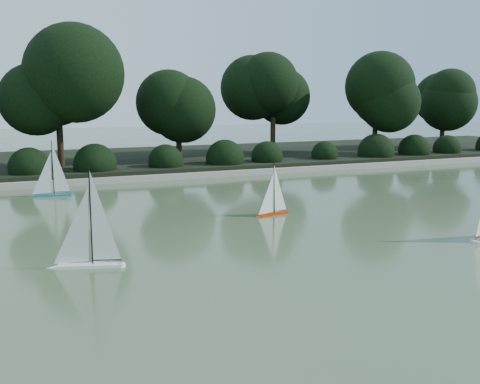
# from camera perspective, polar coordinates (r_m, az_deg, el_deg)

# --- Properties ---
(ground) EXTENTS (80.00, 80.00, 0.00)m
(ground) POSITION_cam_1_polar(r_m,az_deg,el_deg) (8.35, 8.56, -7.34)
(ground) COLOR #394B2D
(ground) RESTS_ON ground
(pond_coping) EXTENTS (40.00, 0.35, 0.18)m
(pond_coping) POSITION_cam_1_polar(r_m,az_deg,el_deg) (16.52, -7.55, 1.64)
(pond_coping) COLOR gray
(pond_coping) RESTS_ON ground
(far_bank) EXTENTS (40.00, 8.00, 0.30)m
(far_bank) POSITION_cam_1_polar(r_m,az_deg,el_deg) (20.38, -10.43, 3.31)
(far_bank) COLOR black
(far_bank) RESTS_ON ground
(tree_line) EXTENTS (26.31, 3.93, 4.39)m
(tree_line) POSITION_cam_1_polar(r_m,az_deg,el_deg) (19.03, -5.99, 10.47)
(tree_line) COLOR black
(tree_line) RESTS_ON ground
(shrub_hedge) EXTENTS (29.10, 1.10, 1.10)m
(shrub_hedge) POSITION_cam_1_polar(r_m,az_deg,el_deg) (17.34, -8.34, 3.22)
(shrub_hedge) COLOR black
(shrub_hedge) RESTS_ON ground
(sailboat_white_a) EXTENTS (1.15, 0.51, 1.59)m
(sailboat_white_a) POSITION_cam_1_polar(r_m,az_deg,el_deg) (8.24, -16.43, -6.07)
(sailboat_white_a) COLOR white
(sailboat_white_a) RESTS_ON ground
(sailboat_orange) EXTENTS (0.88, 0.29, 1.19)m
(sailboat_orange) POSITION_cam_1_polar(r_m,az_deg,el_deg) (11.37, 3.32, -1.59)
(sailboat_orange) COLOR #CE2E00
(sailboat_orange) RESTS_ON ground
(sailboat_teal) EXTENTS (1.11, 0.36, 1.51)m
(sailboat_teal) POSITION_cam_1_polar(r_m,az_deg,el_deg) (14.43, -19.75, 0.51)
(sailboat_teal) COLOR #166C7D
(sailboat_teal) RESTS_ON ground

